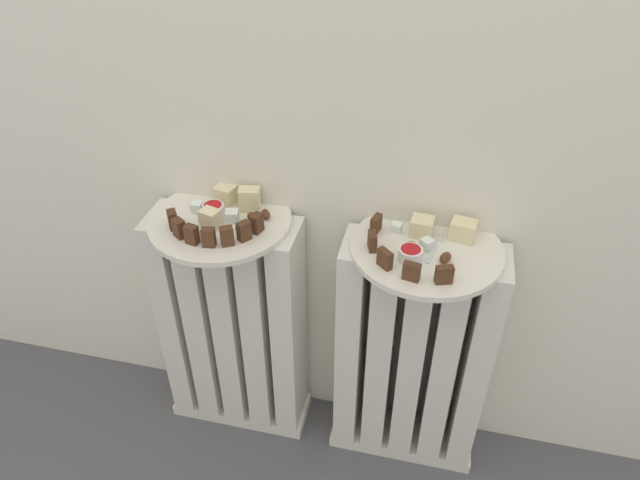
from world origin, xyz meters
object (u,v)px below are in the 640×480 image
radiator_left (234,329)px  jam_bowl_left (213,209)px  fork (435,246)px  jam_bowl_right (410,254)px  plate_left (220,221)px  plate_right (427,249)px  radiator_right (411,359)px

radiator_left → jam_bowl_left: 0.33m
radiator_left → fork: (0.43, 0.00, 0.31)m
jam_bowl_right → plate_left: bearing=173.0°
jam_bowl_left → plate_left: bearing=-32.8°
radiator_left → plate_right: bearing=0.0°
plate_left → jam_bowl_right: bearing=-7.0°
radiator_right → radiator_left: bearing=180.0°
plate_right → plate_left: bearing=180.0°
plate_left → jam_bowl_right: size_ratio=6.48×
plate_right → jam_bowl_left: size_ratio=6.51×
radiator_right → plate_left: size_ratio=2.05×
jam_bowl_left → jam_bowl_right: jam_bowl_right is taller
fork → radiator_right: bearing=-167.4°
radiator_right → fork: bearing=12.6°
plate_left → plate_right: 0.42m
radiator_left → radiator_right: bearing=0.0°
plate_right → jam_bowl_left: bearing=178.5°
radiator_left → fork: fork is taller
jam_bowl_left → jam_bowl_right: bearing=-8.2°
radiator_right → fork: (0.01, 0.00, 0.31)m
radiator_left → plate_right: plate_right is taller
radiator_left → plate_left: (0.00, 0.00, 0.31)m
radiator_right → jam_bowl_right: size_ratio=13.29×
radiator_left → radiator_right: same height
radiator_left → fork: size_ratio=6.01×
jam_bowl_left → fork: bearing=-1.0°
radiator_right → jam_bowl_left: bearing=178.5°
radiator_right → plate_left: bearing=180.0°
fork → radiator_left: bearing=-179.6°
plate_right → fork: (0.01, 0.00, 0.01)m
radiator_left → fork: bearing=0.4°
radiator_right → fork: fork is taller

